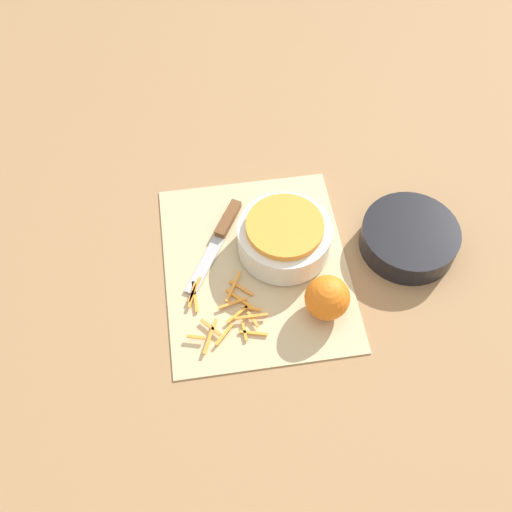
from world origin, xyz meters
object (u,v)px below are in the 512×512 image
object	(u,v)px
bowl_dark	(409,238)
knife	(223,229)
bowl_speckled	(284,236)
orange_left	(327,298)

from	to	relation	value
bowl_dark	knife	xyz separation A→B (m)	(-0.08, -0.34, -0.01)
bowl_speckled	bowl_dark	distance (m)	0.23
bowl_speckled	orange_left	xyz separation A→B (m)	(0.14, 0.05, 0.00)
bowl_speckled	knife	size ratio (longest dim) A/B	0.87
bowl_speckled	bowl_dark	bearing A→B (deg)	83.54
bowl_dark	orange_left	size ratio (longest dim) A/B	2.30
knife	orange_left	world-z (taller)	orange_left
knife	orange_left	size ratio (longest dim) A/B	2.52
bowl_dark	knife	bearing A→B (deg)	-103.03
bowl_speckled	knife	distance (m)	0.12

